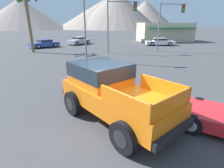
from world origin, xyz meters
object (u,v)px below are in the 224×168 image
object	(u,v)px
orange_pickup_truck	(110,89)
traffic_light_crosswalk	(169,18)
parked_car_silver	(79,41)
parked_car_white	(160,42)
traffic_light_main	(119,17)
parked_car_blue	(44,43)
palm_tree_tall	(27,6)
parked_car_tan	(147,39)
street_lamp_post	(84,11)

from	to	relation	value
orange_pickup_truck	traffic_light_crosswalk	world-z (taller)	traffic_light_crosswalk
orange_pickup_truck	parked_car_silver	size ratio (longest dim) A/B	1.17
orange_pickup_truck	parked_car_white	xyz separation A→B (m)	(11.18, 21.78, -0.54)
traffic_light_main	traffic_light_crosswalk	size ratio (longest dim) A/B	1.02
parked_car_blue	traffic_light_main	world-z (taller)	traffic_light_main
traffic_light_crosswalk	palm_tree_tall	distance (m)	16.94
parked_car_blue	parked_car_tan	bearing A→B (deg)	-108.12
parked_car_silver	palm_tree_tall	xyz separation A→B (m)	(-5.42, -8.10, 4.64)
parked_car_tan	traffic_light_main	bearing A→B (deg)	-103.03
orange_pickup_truck	traffic_light_crosswalk	size ratio (longest dim) A/B	0.87
parked_car_white	traffic_light_crosswalk	xyz separation A→B (m)	(-1.74, -6.27, 3.46)
orange_pickup_truck	traffic_light_crosswalk	distance (m)	18.39
parked_car_tan	traffic_light_crosswalk	xyz separation A→B (m)	(-1.49, -12.01, 3.45)
parked_car_white	street_lamp_post	world-z (taller)	street_lamp_post
traffic_light_main	palm_tree_tall	world-z (taller)	palm_tree_tall
traffic_light_main	parked_car_tan	bearing A→B (deg)	57.98
traffic_light_main	traffic_light_crosswalk	bearing A→B (deg)	3.82
traffic_light_main	traffic_light_crosswalk	xyz separation A→B (m)	(6.29, 0.42, -0.10)
street_lamp_post	palm_tree_tall	bearing A→B (deg)	134.76
parked_car_blue	street_lamp_post	size ratio (longest dim) A/B	0.60
parked_car_silver	traffic_light_crosswalk	distance (m)	15.45
orange_pickup_truck	parked_car_tan	size ratio (longest dim) A/B	1.07
parked_car_tan	palm_tree_tall	world-z (taller)	palm_tree_tall
street_lamp_post	palm_tree_tall	world-z (taller)	street_lamp_post
parked_car_white	traffic_light_main	size ratio (longest dim) A/B	0.80
parked_car_white	street_lamp_post	xyz separation A→B (m)	(-11.99, -11.11, 3.88)
orange_pickup_truck	parked_car_silver	distance (m)	25.46
traffic_light_main	street_lamp_post	xyz separation A→B (m)	(-3.96, -4.42, 0.32)
traffic_light_main	traffic_light_crosswalk	world-z (taller)	traffic_light_main
parked_car_white	parked_car_blue	distance (m)	18.13
parked_car_tan	street_lamp_post	bearing A→B (deg)	-105.88
parked_car_tan	traffic_light_main	xyz separation A→B (m)	(-7.77, -12.43, 3.55)
parked_car_white	parked_car_blue	size ratio (longest dim) A/B	1.08
street_lamp_post	palm_tree_tall	size ratio (longest dim) A/B	1.06
orange_pickup_truck	parked_car_white	distance (m)	24.49
orange_pickup_truck	parked_car_tan	bearing A→B (deg)	36.34
parked_car_silver	parked_car_blue	xyz separation A→B (m)	(-5.01, -3.48, -0.04)
traffic_light_main	parked_car_blue	bearing A→B (deg)	146.03
parked_car_white	parked_car_tan	bearing A→B (deg)	-167.80
street_lamp_post	parked_car_white	bearing A→B (deg)	42.80
street_lamp_post	palm_tree_tall	distance (m)	9.34
parked_car_silver	traffic_light_crosswalk	xyz separation A→B (m)	(11.38, -9.87, 3.43)
parked_car_silver	traffic_light_main	bearing A→B (deg)	157.51
parked_car_tan	traffic_light_crosswalk	size ratio (longest dim) A/B	0.82
parked_car_silver	palm_tree_tall	bearing A→B (deg)	97.36
parked_car_tan	traffic_light_main	distance (m)	15.08
parked_car_silver	parked_car_blue	world-z (taller)	parked_car_silver
parked_car_tan	traffic_light_crosswalk	distance (m)	12.58
street_lamp_post	parked_car_blue	bearing A→B (deg)	118.66
orange_pickup_truck	street_lamp_post	xyz separation A→B (m)	(-0.81, 10.68, 3.35)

